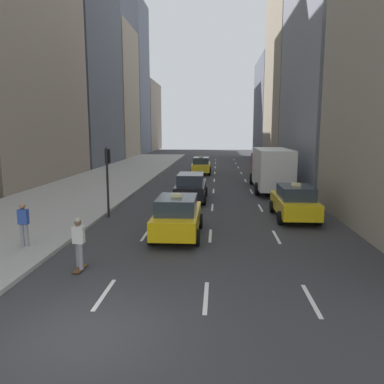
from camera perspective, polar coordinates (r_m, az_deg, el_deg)
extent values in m
plane|color=#333335|center=(9.20, -15.79, -20.03)|extent=(160.00, 160.00, 0.00)
cube|color=#9E9E99|center=(36.17, -11.98, 2.21)|extent=(8.00, 66.00, 0.15)
cube|color=white|center=(10.95, -13.21, -14.91)|extent=(0.12, 2.00, 0.01)
cube|color=white|center=(16.43, -7.07, -6.43)|extent=(0.12, 2.00, 0.01)
cube|color=white|center=(22.19, -4.14, -2.23)|extent=(0.12, 2.00, 0.01)
cube|color=white|center=(28.04, -2.44, 0.23)|extent=(0.12, 2.00, 0.01)
cube|color=white|center=(33.95, -1.33, 1.84)|extent=(0.12, 2.00, 0.01)
cube|color=white|center=(39.88, -0.54, 2.97)|extent=(0.12, 2.00, 0.01)
cube|color=white|center=(45.84, 0.04, 3.81)|extent=(0.12, 2.00, 0.01)
cube|color=white|center=(51.80, 0.48, 4.45)|extent=(0.12, 2.00, 0.01)
cube|color=white|center=(57.77, 0.84, 4.96)|extent=(0.12, 2.00, 0.01)
cube|color=white|center=(10.51, 2.13, -15.72)|extent=(0.12, 2.00, 0.01)
cube|color=white|center=(16.15, 2.80, -6.66)|extent=(0.12, 2.00, 0.01)
cube|color=white|center=(21.97, 3.11, -2.33)|extent=(0.12, 2.00, 0.01)
cube|color=white|center=(27.88, 3.29, 0.17)|extent=(0.12, 2.00, 0.01)
cube|color=white|center=(33.81, 3.41, 1.79)|extent=(0.12, 2.00, 0.01)
cube|color=white|center=(39.77, 3.49, 2.93)|extent=(0.12, 2.00, 0.01)
cube|color=white|center=(45.73, 3.55, 3.78)|extent=(0.12, 2.00, 0.01)
cube|color=white|center=(51.71, 3.59, 4.43)|extent=(0.12, 2.00, 0.01)
cube|color=white|center=(57.69, 3.63, 4.94)|extent=(0.12, 2.00, 0.01)
cube|color=white|center=(10.81, 17.72, -15.45)|extent=(0.12, 2.00, 0.01)
cube|color=white|center=(16.34, 12.74, -6.69)|extent=(0.12, 2.00, 0.01)
cube|color=white|center=(22.12, 10.39, -2.40)|extent=(0.12, 2.00, 0.01)
cube|color=white|center=(27.99, 9.03, 0.10)|extent=(0.12, 2.00, 0.01)
cube|color=white|center=(33.91, 8.14, 1.74)|extent=(0.12, 2.00, 0.01)
cube|color=white|center=(39.85, 7.52, 2.88)|extent=(0.12, 2.00, 0.01)
cube|color=white|center=(45.80, 7.06, 3.73)|extent=(0.12, 2.00, 0.01)
cube|color=white|center=(51.77, 6.70, 4.39)|extent=(0.12, 2.00, 0.01)
cube|color=white|center=(57.74, 6.42, 4.90)|extent=(0.12, 2.00, 0.01)
cube|color=gray|center=(37.05, -25.70, 23.89)|extent=(6.00, 16.83, 28.58)
cube|color=#4C515B|center=(51.94, -16.29, 21.25)|extent=(6.00, 14.68, 30.92)
cube|color=gray|center=(64.13, -11.75, 14.51)|extent=(6.00, 11.17, 20.79)
cube|color=slate|center=(75.22, -9.50, 16.58)|extent=(6.00, 10.02, 28.08)
cube|color=gray|center=(87.30, -7.39, 11.33)|extent=(6.00, 14.64, 15.07)
cube|color=gray|center=(33.24, 21.09, 20.03)|extent=(6.00, 14.56, 21.89)
cube|color=gray|center=(47.03, 15.78, 17.32)|extent=(6.00, 13.26, 22.46)
cube|color=slate|center=(60.47, 12.87, 12.12)|extent=(6.00, 14.01, 15.18)
cube|color=yellow|center=(19.78, 15.29, -1.89)|extent=(1.80, 4.40, 0.76)
cube|color=#28333D|center=(19.40, 15.53, -0.02)|extent=(1.58, 2.29, 0.64)
cube|color=#F2E599|center=(19.35, 15.58, 1.12)|extent=(0.44, 0.20, 0.14)
cylinder|color=black|center=(21.02, 12.11, -2.17)|extent=(0.22, 0.66, 0.66)
cylinder|color=black|center=(21.35, 16.90, -2.19)|extent=(0.22, 0.66, 0.66)
cylinder|color=black|center=(18.38, 13.31, -3.87)|extent=(0.22, 0.66, 0.66)
cylinder|color=black|center=(18.77, 18.75, -3.85)|extent=(0.22, 0.66, 0.66)
cube|color=yellow|center=(38.80, 1.41, 3.83)|extent=(1.80, 4.40, 0.76)
cube|color=#28333D|center=(38.48, 1.40, 4.83)|extent=(1.58, 2.29, 0.64)
cube|color=#F2E599|center=(38.45, 1.40, 5.41)|extent=(0.44, 0.20, 0.14)
cylinder|color=black|center=(40.25, 0.21, 3.49)|extent=(0.22, 0.66, 0.66)
cylinder|color=black|center=(40.17, 2.78, 3.47)|extent=(0.22, 0.66, 0.66)
cylinder|color=black|center=(37.54, -0.05, 3.07)|extent=(0.22, 0.66, 0.66)
cylinder|color=black|center=(37.46, 2.70, 3.04)|extent=(0.22, 0.66, 0.66)
cube|color=yellow|center=(15.99, -2.22, -4.20)|extent=(1.80, 4.40, 0.76)
cube|color=#28333D|center=(15.58, -2.33, -1.93)|extent=(1.58, 2.29, 0.64)
cube|color=#F2E599|center=(15.51, -2.34, -0.51)|extent=(0.44, 0.20, 0.14)
cylinder|color=black|center=(17.51, -4.67, -4.31)|extent=(0.22, 0.66, 0.66)
cylinder|color=black|center=(17.34, 1.24, -4.42)|extent=(0.22, 0.66, 0.66)
cylinder|color=black|center=(14.91, -6.23, -6.78)|extent=(0.22, 0.66, 0.66)
cylinder|color=black|center=(14.70, 0.74, -6.95)|extent=(0.22, 0.66, 0.66)
cube|color=black|center=(24.02, -0.14, 0.43)|extent=(1.80, 4.79, 0.79)
cube|color=#28333D|center=(23.63, -0.19, 2.04)|extent=(1.58, 2.49, 0.64)
cylinder|color=black|center=(25.62, -1.91, 0.09)|extent=(0.22, 0.66, 0.66)
cylinder|color=black|center=(25.50, 2.11, 0.05)|extent=(0.22, 0.66, 0.66)
cylinder|color=black|center=(22.71, -2.67, -1.11)|extent=(0.22, 0.66, 0.66)
cylinder|color=black|center=(22.58, 1.87, -1.17)|extent=(0.22, 0.66, 0.66)
cube|color=maroon|center=(31.65, 11.04, 3.84)|extent=(2.10, 2.40, 2.10)
cube|color=#28333D|center=(32.76, 10.81, 4.56)|extent=(1.90, 0.10, 0.90)
cube|color=white|center=(27.48, 12.12, 3.61)|extent=(2.30, 6.00, 2.70)
cylinder|color=black|center=(31.65, 9.09, 1.98)|extent=(0.28, 0.90, 0.90)
cylinder|color=black|center=(31.91, 12.85, 1.93)|extent=(0.28, 0.90, 0.90)
cylinder|color=black|center=(26.32, 9.91, 0.47)|extent=(0.28, 0.90, 0.90)
cylinder|color=black|center=(26.66, 14.83, 0.41)|extent=(0.28, 0.90, 0.90)
cube|color=brown|center=(12.86, -16.68, -11.10)|extent=(0.24, 0.80, 0.03)
cylinder|color=black|center=(13.12, -16.24, -10.79)|extent=(0.18, 0.05, 0.05)
cylinder|color=black|center=(12.63, -17.12, -11.64)|extent=(0.18, 0.05, 0.05)
cylinder|color=gray|center=(12.86, -16.96, -9.07)|extent=(0.14, 0.14, 0.84)
cylinder|color=gray|center=(12.58, -16.58, -9.46)|extent=(0.14, 0.14, 0.84)
cube|color=silver|center=(12.52, -16.92, -6.22)|extent=(0.36, 0.22, 0.56)
sphere|color=brown|center=(12.42, -17.01, -4.44)|extent=(0.22, 0.22, 0.22)
sphere|color=#B2AD9E|center=(12.41, -17.02, -4.17)|extent=(0.20, 0.20, 0.20)
cylinder|color=gray|center=(15.50, -24.45, -6.00)|extent=(0.14, 0.14, 0.86)
cylinder|color=gray|center=(15.41, -23.86, -6.04)|extent=(0.14, 0.14, 0.86)
cube|color=#2D4CA5|center=(15.29, -24.33, -3.45)|extent=(0.36, 0.22, 0.56)
sphere|color=#9E7051|center=(15.21, -24.44, -1.98)|extent=(0.22, 0.22, 0.22)
cylinder|color=black|center=(19.67, -12.75, 1.37)|extent=(0.12, 0.12, 3.60)
cube|color=black|center=(19.70, -12.75, 5.33)|extent=(0.24, 0.20, 0.72)
sphere|color=red|center=(19.79, -12.68, 6.02)|extent=(0.14, 0.14, 0.14)
sphere|color=#4C3F14|center=(19.81, -12.66, 5.35)|extent=(0.14, 0.14, 0.14)
sphere|color=#198C2D|center=(19.82, -12.63, 4.69)|extent=(0.14, 0.14, 0.14)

